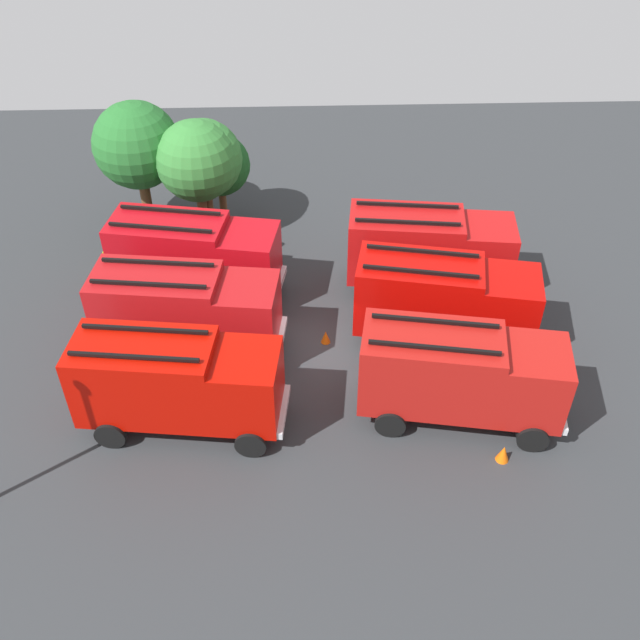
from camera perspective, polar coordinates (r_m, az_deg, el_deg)
ground_plane at (r=29.04m, az=0.00°, el=-2.13°), size 48.24×48.24×0.00m
fire_truck_0 at (r=25.01m, az=-11.35°, el=-4.78°), size 7.44×3.45×3.88m
fire_truck_1 at (r=25.27m, az=11.15°, el=-4.18°), size 7.51×3.75×3.88m
fire_truck_2 at (r=27.93m, az=-10.66°, el=0.84°), size 7.44×3.46×3.88m
fire_truck_3 at (r=28.41m, az=9.92°, el=1.71°), size 7.54×3.88×3.88m
fire_truck_4 at (r=30.92m, az=-10.00°, el=5.20°), size 7.52×3.76×3.88m
fire_truck_5 at (r=31.22m, az=8.70°, el=5.73°), size 7.44×3.46×3.88m
firefighter_0 at (r=33.51m, az=-16.51°, el=4.65°), size 0.33×0.46×1.77m
firefighter_1 at (r=33.77m, az=-5.31°, el=6.61°), size 0.48×0.42×1.80m
tree_0 at (r=35.51m, az=-14.43°, el=13.34°), size 4.12×4.12×6.39m
tree_1 at (r=34.26m, az=-9.82°, el=12.40°), size 3.81×3.81×5.90m
tree_2 at (r=34.67m, az=-9.32°, el=12.58°), size 3.69×3.69×5.72m
tree_3 at (r=35.60m, az=-8.05°, el=12.15°), size 3.00×3.00×4.65m
traffic_cone_0 at (r=29.07m, az=0.46°, el=-1.35°), size 0.39×0.39×0.55m
traffic_cone_1 at (r=25.52m, az=14.44°, el=-10.28°), size 0.46×0.46×0.65m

